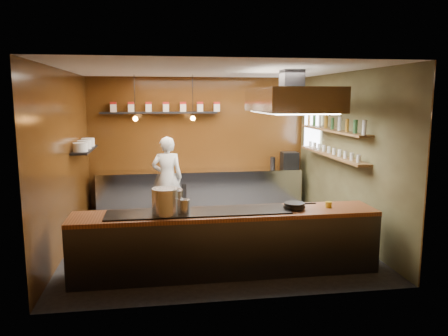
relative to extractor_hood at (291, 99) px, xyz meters
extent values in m
plane|color=black|center=(-1.30, 0.40, -2.51)|extent=(5.00, 5.00, 0.00)
plane|color=#351A09|center=(-1.30, 2.90, -1.01)|extent=(5.00, 0.00, 5.00)
plane|color=#351A09|center=(-3.80, 0.40, -1.01)|extent=(0.00, 5.00, 5.00)
plane|color=#444026|center=(1.20, 0.40, -1.01)|extent=(0.00, 5.00, 5.00)
plane|color=silver|center=(-1.30, 0.40, 0.49)|extent=(5.00, 5.00, 0.00)
plane|color=white|center=(1.15, 2.10, -0.61)|extent=(0.00, 1.00, 1.00)
cube|color=silver|center=(-1.30, 2.57, -2.06)|extent=(4.60, 0.65, 0.90)
cube|color=#38383D|center=(-1.30, -1.20, -2.08)|extent=(4.40, 0.70, 0.86)
cube|color=brown|center=(-1.30, -1.20, -1.62)|extent=(4.40, 0.72, 0.06)
cube|color=black|center=(-1.70, -1.20, -1.58)|extent=(2.60, 0.55, 0.02)
cube|color=black|center=(-2.20, 2.76, -0.31)|extent=(2.60, 0.26, 0.04)
cube|color=black|center=(-3.64, 1.40, -0.96)|extent=(0.30, 1.40, 0.04)
cube|color=brown|center=(1.04, 0.70, -0.59)|extent=(0.26, 2.80, 0.04)
cube|color=brown|center=(1.04, 0.70, -1.06)|extent=(0.26, 2.80, 0.04)
cube|color=#38383D|center=(0.00, 0.00, 0.34)|extent=(0.35, 0.35, 0.30)
cube|color=silver|center=(0.00, 0.00, -0.01)|extent=(1.20, 2.00, 0.40)
cube|color=white|center=(0.00, 0.00, -0.22)|extent=(1.00, 1.80, 0.02)
cylinder|color=black|center=(-2.70, 2.10, 0.04)|extent=(0.01, 0.01, 0.90)
sphere|color=orange|center=(-2.70, 2.10, -0.41)|extent=(0.10, 0.10, 0.10)
cylinder|color=black|center=(-1.50, 2.10, 0.04)|extent=(0.01, 0.01, 0.90)
sphere|color=orange|center=(-1.50, 2.10, -0.41)|extent=(0.10, 0.10, 0.10)
cube|color=beige|center=(-3.20, 2.76, -0.20)|extent=(0.13, 0.13, 0.17)
cube|color=maroon|center=(-3.20, 2.76, -0.09)|extent=(0.13, 0.13, 0.05)
cube|color=beige|center=(-2.82, 2.76, -0.20)|extent=(0.13, 0.13, 0.17)
cube|color=maroon|center=(-2.82, 2.76, -0.09)|extent=(0.13, 0.13, 0.05)
cube|color=beige|center=(-2.43, 2.76, -0.20)|extent=(0.13, 0.13, 0.17)
cube|color=maroon|center=(-2.43, 2.76, -0.09)|extent=(0.13, 0.13, 0.05)
cube|color=beige|center=(-2.05, 2.76, -0.20)|extent=(0.13, 0.13, 0.17)
cube|color=maroon|center=(-2.05, 2.76, -0.09)|extent=(0.14, 0.13, 0.05)
cube|color=beige|center=(-1.67, 2.76, -0.20)|extent=(0.13, 0.13, 0.17)
cube|color=maroon|center=(-1.67, 2.76, -0.09)|extent=(0.14, 0.13, 0.05)
cube|color=beige|center=(-1.28, 2.76, -0.20)|extent=(0.13, 0.13, 0.17)
cube|color=maroon|center=(-1.28, 2.76, -0.09)|extent=(0.14, 0.13, 0.05)
cube|color=beige|center=(-0.90, 2.76, -0.20)|extent=(0.13, 0.13, 0.17)
cube|color=maroon|center=(-0.90, 2.76, -0.09)|extent=(0.14, 0.13, 0.05)
cylinder|color=white|center=(-3.64, 0.95, -0.86)|extent=(0.26, 0.26, 0.16)
cylinder|color=white|center=(-3.64, 1.40, -0.86)|extent=(0.26, 0.26, 0.16)
cylinder|color=white|center=(-3.64, 1.85, -0.86)|extent=(0.26, 0.26, 0.16)
cylinder|color=silver|center=(1.04, -0.60, -0.45)|extent=(0.06, 0.06, 0.24)
cylinder|color=#2D5933|center=(1.04, -0.28, -0.45)|extent=(0.06, 0.06, 0.24)
cylinder|color=#8C601E|center=(1.04, 0.05, -0.45)|extent=(0.06, 0.06, 0.24)
cylinder|color=silver|center=(1.04, 0.38, -0.45)|extent=(0.06, 0.06, 0.24)
cylinder|color=#2D5933|center=(1.04, 0.70, -0.45)|extent=(0.06, 0.06, 0.24)
cylinder|color=#8C601E|center=(1.04, 1.02, -0.45)|extent=(0.06, 0.06, 0.24)
cylinder|color=silver|center=(1.04, 1.35, -0.45)|extent=(0.06, 0.06, 0.24)
cylinder|color=#2D5933|center=(1.04, 1.67, -0.45)|extent=(0.06, 0.06, 0.24)
cylinder|color=#8C601E|center=(1.04, 2.00, -0.45)|extent=(0.06, 0.06, 0.24)
cylinder|color=silver|center=(1.04, -0.45, -0.97)|extent=(0.07, 0.07, 0.13)
cylinder|color=silver|center=(1.04, -0.19, -0.97)|extent=(0.07, 0.07, 0.13)
cylinder|color=silver|center=(1.04, 0.06, -0.97)|extent=(0.07, 0.07, 0.13)
cylinder|color=silver|center=(1.04, 0.32, -0.97)|extent=(0.07, 0.07, 0.13)
cylinder|color=silver|center=(1.04, 0.57, -0.97)|extent=(0.07, 0.07, 0.13)
cylinder|color=silver|center=(1.04, 0.83, -0.97)|extent=(0.07, 0.07, 0.13)
cylinder|color=silver|center=(1.04, 1.08, -0.97)|extent=(0.07, 0.07, 0.13)
cylinder|color=silver|center=(1.04, 1.34, -0.97)|extent=(0.07, 0.07, 0.13)
cylinder|color=silver|center=(1.04, 1.59, -0.97)|extent=(0.07, 0.07, 0.13)
cylinder|color=silver|center=(1.04, 1.85, -0.97)|extent=(0.07, 0.07, 0.13)
cylinder|color=silver|center=(-2.17, -1.28, -1.38)|extent=(0.42, 0.42, 0.37)
cylinder|color=#B4B7BB|center=(-2.09, -1.21, -1.40)|extent=(0.44, 0.44, 0.33)
cylinder|color=silver|center=(-1.90, -1.26, -1.47)|extent=(0.19, 0.19, 0.20)
cylinder|color=black|center=(-0.30, -1.23, -1.55)|extent=(0.32, 0.32, 0.04)
cylinder|color=black|center=(-0.30, -1.23, -1.51)|extent=(0.30, 0.30, 0.04)
cylinder|color=black|center=(-0.06, -1.23, -1.51)|extent=(0.18, 0.02, 0.02)
cylinder|color=gold|center=(0.24, -1.19, -1.54)|extent=(0.12, 0.12, 0.09)
cube|color=black|center=(0.80, 2.58, -1.42)|extent=(0.38, 0.37, 0.37)
imported|color=white|center=(-2.07, 1.84, -1.63)|extent=(0.65, 0.44, 1.75)
camera|label=1|loc=(-2.26, -7.20, 0.03)|focal=35.00mm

